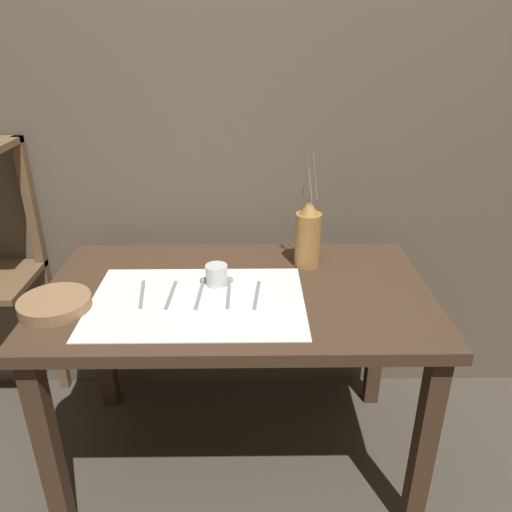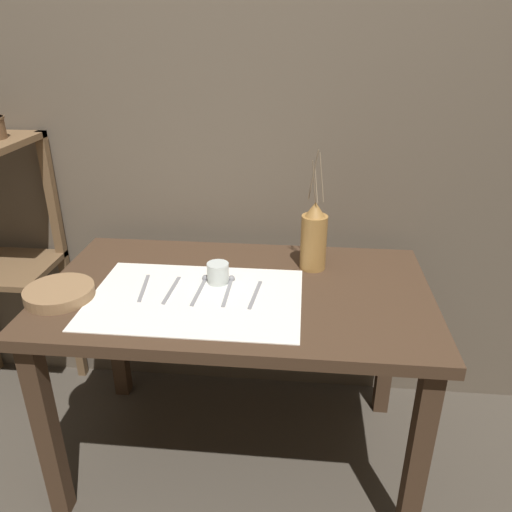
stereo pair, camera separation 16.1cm
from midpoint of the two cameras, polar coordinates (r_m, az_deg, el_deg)
The scene contains 12 objects.
ground_plane at distance 2.12m, azimuth -4.15°, elevation -21.65°, with size 12.00×12.00×0.00m, color #473F35.
stone_wall_back at distance 1.97m, azimuth -4.48°, elevation 14.99°, with size 7.00×0.06×2.40m.
wooden_table at distance 1.71m, azimuth -4.81°, elevation -6.69°, with size 1.28×0.74×0.74m.
linen_cloth at distance 1.60m, azimuth -9.59°, elevation -5.22°, with size 0.68×0.46×0.00m.
pitcher_with_flowers at distance 1.77m, azimuth 3.38°, elevation 2.27°, with size 0.09×0.09×0.43m.
wooden_bowl at distance 1.69m, azimuth -24.59°, elevation -5.06°, with size 0.22×0.22×0.04m.
glass_tumbler_near at distance 1.68m, azimuth -7.27°, elevation -2.22°, with size 0.07×0.07×0.07m.
fork_inner at distance 1.68m, azimuth -15.60°, elevation -4.27°, with size 0.04×0.18×0.00m.
knife_center at distance 1.65m, azimuth -12.45°, elevation -4.39°, with size 0.02×0.18×0.00m.
spoon_outer at distance 1.68m, azimuth -8.95°, elevation -3.49°, with size 0.03×0.20×0.02m.
spoon_inner at distance 1.67m, azimuth -5.83°, elevation -3.42°, with size 0.02×0.20×0.02m.
fork_outer at distance 1.61m, azimuth -2.76°, elevation -4.50°, with size 0.03×0.18×0.00m.
Camera 1 is at (0.04, -1.46, 1.54)m, focal length 35.00 mm.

